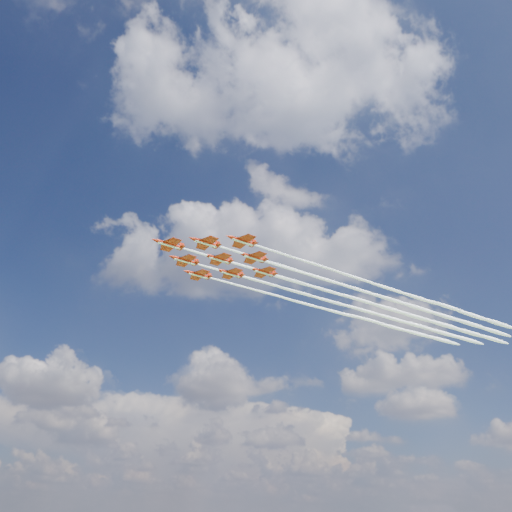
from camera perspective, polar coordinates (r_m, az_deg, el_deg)
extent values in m
cylinder|color=#AB1E09|center=(160.32, -9.88, 1.33)|extent=(6.90, 6.29, 1.13)
cone|color=#AB1E09|center=(158.68, -11.56, 1.82)|extent=(2.29, 2.21, 1.13)
cone|color=#AB1E09|center=(162.00, -8.34, 0.87)|extent=(1.83, 1.79, 1.03)
ellipsoid|color=black|center=(159.87, -10.54, 1.67)|extent=(2.22, 2.12, 0.74)
cube|color=#AB1E09|center=(160.47, -9.72, 1.26)|extent=(8.72, 9.25, 0.14)
cube|color=#AB1E09|center=(161.74, -8.57, 0.94)|extent=(3.53, 3.72, 0.12)
cube|color=#AB1E09|center=(162.25, -8.48, 1.21)|extent=(1.32, 1.20, 1.85)
cube|color=white|center=(160.08, -9.90, 1.17)|extent=(6.38, 5.80, 0.12)
cylinder|color=#AB1E09|center=(157.79, -5.78, 1.53)|extent=(6.90, 6.29, 1.13)
cone|color=#AB1E09|center=(155.83, -7.43, 2.04)|extent=(2.29, 2.21, 1.13)
cone|color=#AB1E09|center=(159.77, -4.26, 1.07)|extent=(1.83, 1.79, 1.03)
ellipsoid|color=black|center=(157.22, -6.42, 1.88)|extent=(2.22, 2.12, 0.74)
cube|color=#AB1E09|center=(157.97, -5.61, 1.47)|extent=(8.72, 9.25, 0.14)
cube|color=#AB1E09|center=(159.47, -4.48, 1.14)|extent=(3.53, 3.72, 0.12)
cube|color=#AB1E09|center=(160.00, -4.40, 1.41)|extent=(1.32, 1.20, 1.85)
cube|color=white|center=(157.55, -5.78, 1.37)|extent=(6.38, 5.80, 0.12)
cylinder|color=#AB1E09|center=(169.49, -8.15, -0.50)|extent=(6.90, 6.29, 1.13)
cone|color=#AB1E09|center=(167.66, -9.72, -0.05)|extent=(2.29, 2.21, 1.13)
cone|color=#AB1E09|center=(171.33, -6.71, -0.91)|extent=(1.83, 1.79, 1.03)
ellipsoid|color=black|center=(168.96, -8.76, -0.18)|extent=(2.22, 2.12, 0.74)
cube|color=#AB1E09|center=(169.66, -7.99, -0.56)|extent=(8.72, 9.25, 0.14)
cube|color=#AB1E09|center=(171.05, -6.92, -0.85)|extent=(3.53, 3.72, 0.12)
cube|color=#AB1E09|center=(171.55, -6.84, -0.59)|extent=(1.32, 1.20, 1.85)
cube|color=white|center=(169.26, -8.16, -0.65)|extent=(6.38, 5.80, 0.12)
cylinder|color=#AB1E09|center=(156.10, -1.56, 1.74)|extent=(6.90, 6.29, 1.13)
cone|color=#AB1E09|center=(153.81, -3.17, 2.26)|extent=(2.29, 2.21, 1.13)
cone|color=#AB1E09|center=(158.38, -0.08, 1.26)|extent=(1.83, 1.79, 1.03)
ellipsoid|color=black|center=(155.40, -2.19, 2.09)|extent=(2.22, 2.12, 0.74)
cube|color=#AB1E09|center=(156.31, -1.40, 1.67)|extent=(8.72, 9.25, 0.14)
cube|color=#AB1E09|center=(158.03, -0.30, 1.33)|extent=(3.53, 3.72, 0.12)
cube|color=#AB1E09|center=(158.58, -0.23, 1.60)|extent=(1.32, 1.20, 1.85)
cube|color=white|center=(155.85, -1.56, 1.57)|extent=(6.38, 5.80, 0.12)
cylinder|color=#AB1E09|center=(167.27, -4.25, -0.33)|extent=(6.90, 6.29, 1.13)
cone|color=#AB1E09|center=(165.14, -5.79, 0.12)|extent=(2.29, 2.21, 1.13)
cone|color=#AB1E09|center=(169.40, -2.83, -0.75)|extent=(1.83, 1.79, 1.03)
ellipsoid|color=black|center=(166.62, -4.85, -0.01)|extent=(2.22, 2.12, 0.74)
cube|color=#AB1E09|center=(167.47, -4.09, -0.39)|extent=(8.72, 9.25, 0.14)
cube|color=#AB1E09|center=(169.08, -3.04, -0.69)|extent=(3.53, 3.72, 0.12)
cube|color=#AB1E09|center=(169.59, -2.97, -0.43)|extent=(1.32, 1.20, 1.85)
cube|color=white|center=(167.04, -4.25, -0.49)|extent=(6.38, 5.80, 0.12)
cylinder|color=#AB1E09|center=(178.96, -6.59, -2.13)|extent=(6.90, 6.29, 1.13)
cone|color=#AB1E09|center=(176.96, -8.06, -1.73)|extent=(2.29, 2.21, 1.13)
cone|color=#AB1E09|center=(180.94, -5.24, -2.50)|extent=(1.83, 1.79, 1.03)
ellipsoid|color=black|center=(178.34, -7.17, -1.84)|extent=(2.22, 2.12, 0.74)
cube|color=#AB1E09|center=(179.14, -6.45, -2.19)|extent=(8.72, 9.25, 0.14)
cube|color=#AB1E09|center=(180.64, -5.44, -2.45)|extent=(3.53, 3.72, 0.12)
cube|color=#AB1E09|center=(181.12, -5.37, -2.20)|extent=(1.32, 1.20, 1.85)
cube|color=white|center=(178.74, -6.60, -2.28)|extent=(6.38, 5.80, 0.12)
cylinder|color=#AB1E09|center=(165.85, -0.26, -0.16)|extent=(6.90, 6.29, 1.13)
cone|color=#AB1E09|center=(163.41, -1.76, 0.30)|extent=(2.29, 2.21, 1.13)
cone|color=#AB1E09|center=(168.25, 1.11, -0.58)|extent=(1.83, 1.79, 1.03)
ellipsoid|color=black|center=(165.07, -0.85, 0.17)|extent=(2.22, 2.12, 0.74)
cube|color=#AB1E09|center=(166.08, -0.11, -0.22)|extent=(8.72, 9.25, 0.14)
cube|color=#AB1E09|center=(167.89, 0.91, -0.52)|extent=(3.53, 3.72, 0.12)
cube|color=#AB1E09|center=(168.42, 0.97, -0.26)|extent=(1.32, 1.20, 1.85)
cube|color=white|center=(165.61, -0.26, -0.32)|extent=(6.38, 5.80, 0.12)
cylinder|color=#AB1E09|center=(177.02, -2.88, -1.99)|extent=(6.90, 6.29, 1.13)
cone|color=#AB1E09|center=(174.73, -4.32, -1.58)|extent=(2.29, 2.21, 1.13)
cone|color=#AB1E09|center=(179.27, -1.56, -2.36)|extent=(1.83, 1.79, 1.03)
ellipsoid|color=black|center=(176.29, -3.45, -1.70)|extent=(2.22, 2.12, 0.74)
cube|color=#AB1E09|center=(177.23, -2.74, -2.05)|extent=(8.72, 9.25, 0.14)
cube|color=#AB1E09|center=(178.93, -1.75, -2.31)|extent=(3.53, 3.72, 0.12)
cube|color=#AB1E09|center=(179.42, -1.69, -2.06)|extent=(1.32, 1.20, 1.85)
cube|color=white|center=(176.80, -2.88, -2.14)|extent=(6.38, 5.80, 0.12)
cylinder|color=#AB1E09|center=(175.83, 0.90, -1.84)|extent=(6.90, 6.29, 1.13)
cone|color=#AB1E09|center=(173.27, -0.51, -1.43)|extent=(2.29, 2.21, 1.13)
cone|color=#AB1E09|center=(178.35, 2.17, -2.21)|extent=(1.83, 1.79, 1.03)
ellipsoid|color=black|center=(175.00, 0.34, -1.54)|extent=(2.22, 2.12, 0.74)
cube|color=#AB1E09|center=(176.08, 1.03, -1.90)|extent=(8.72, 9.25, 0.14)
cube|color=#AB1E09|center=(177.97, 1.99, -2.16)|extent=(3.53, 3.72, 0.12)
cube|color=#AB1E09|center=(178.48, 2.04, -1.91)|extent=(1.32, 1.20, 1.85)
cube|color=white|center=(175.61, 0.90, -1.99)|extent=(6.38, 5.80, 0.12)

